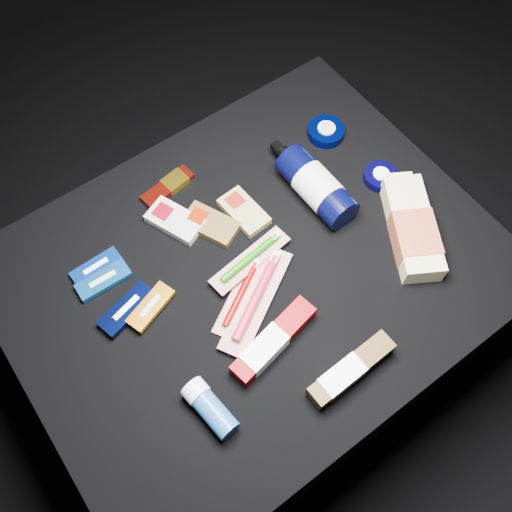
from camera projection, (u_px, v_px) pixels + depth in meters
ground at (254, 335)px, 1.52m from camera, size 3.00×3.00×0.00m
cloth_table at (253, 306)px, 1.35m from camera, size 0.98×0.78×0.40m
luna_bar_0 at (97, 267)px, 1.16m from camera, size 0.11×0.04×0.01m
luna_bar_1 at (103, 280)px, 1.15m from camera, size 0.11×0.04×0.01m
luna_bar_2 at (127, 309)px, 1.11m from camera, size 0.13×0.07×0.02m
luna_bar_3 at (151, 307)px, 1.11m from camera, size 0.11×0.07×0.01m
clif_bar_0 at (209, 223)px, 1.21m from camera, size 0.11×0.13×0.02m
clif_bar_1 at (173, 219)px, 1.21m from camera, size 0.10×0.13×0.02m
clif_bar_2 at (243, 210)px, 1.22m from camera, size 0.07×0.12×0.02m
power_bar at (170, 185)px, 1.26m from camera, size 0.13×0.06×0.02m
lotion_bottle at (316, 186)px, 1.22m from camera, size 0.08×0.25×0.08m
cream_tin_upper at (326, 132)px, 1.32m from camera, size 0.09×0.09×0.03m
cream_tin_lower at (380, 176)px, 1.26m from camera, size 0.07×0.07×0.02m
bodywash_bottle at (412, 229)px, 1.18m from camera, size 0.19×0.25×0.05m
deodorant_stick at (209, 408)px, 1.01m from camera, size 0.06×0.12×0.05m
toothbrush_pack_0 at (241, 294)px, 1.13m from camera, size 0.18×0.13×0.02m
toothbrush_pack_1 at (257, 297)px, 1.12m from camera, size 0.24×0.17×0.03m
toothbrush_pack_2 at (251, 258)px, 1.16m from camera, size 0.19×0.07×0.02m
toothpaste_carton_red at (270, 344)px, 1.07m from camera, size 0.20×0.08×0.04m
toothpaste_carton_green at (348, 372)px, 1.04m from camera, size 0.19×0.05×0.04m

